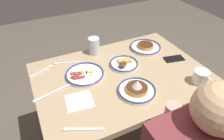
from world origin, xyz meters
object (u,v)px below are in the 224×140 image
at_px(fork_near, 66,63).
at_px(tea_spoon, 45,69).
at_px(plate_far_companion, 145,47).
at_px(cell_phone, 174,59).
at_px(coffee_mug, 201,77).
at_px(drinking_glass, 94,47).
at_px(plate_far_side, 136,89).
at_px(plate_near_main, 85,74).
at_px(butter_knife, 52,93).
at_px(plate_center_pancakes, 124,64).
at_px(paper_napkin, 79,101).
at_px(fork_far, 83,129).

height_order(fork_near, tea_spoon, tea_spoon).
distance_m(plate_far_companion, cell_phone, 0.24).
bearing_deg(plate_far_companion, coffee_mug, 99.09).
bearing_deg(drinking_glass, plate_far_side, 97.48).
distance_m(plate_near_main, drinking_glass, 0.28).
bearing_deg(butter_knife, plate_center_pancakes, -173.26).
distance_m(paper_napkin, fork_far, 0.19).
distance_m(cell_phone, tea_spoon, 0.92).
height_order(plate_near_main, fork_far, plate_near_main).
relative_size(plate_near_main, plate_far_side, 1.10).
distance_m(paper_napkin, butter_knife, 0.18).
bearing_deg(tea_spoon, plate_near_main, 141.36).
distance_m(plate_near_main, plate_far_companion, 0.56).
bearing_deg(fork_far, plate_far_side, -162.78).
distance_m(fork_near, butter_knife, 0.31).
xyz_separation_m(coffee_mug, drinking_glass, (0.47, -0.61, 0.01)).
bearing_deg(tea_spoon, fork_near, -174.73).
height_order(plate_far_companion, coffee_mug, coffee_mug).
bearing_deg(butter_knife, fork_far, 104.10).
xyz_separation_m(plate_center_pancakes, plate_far_side, (0.06, 0.27, 0.00)).
relative_size(plate_center_pancakes, butter_knife, 0.87).
height_order(cell_phone, fork_far, cell_phone).
xyz_separation_m(plate_far_companion, plate_far_side, (0.32, 0.40, 0.00)).
bearing_deg(plate_far_companion, tea_spoon, -4.38).
bearing_deg(plate_far_companion, plate_near_main, 12.22).
xyz_separation_m(plate_near_main, cell_phone, (-0.66, 0.10, -0.01)).
distance_m(plate_far_companion, fork_far, 0.87).
relative_size(plate_near_main, plate_center_pancakes, 1.26).
xyz_separation_m(paper_napkin, butter_knife, (0.12, -0.13, 0.00)).
height_order(plate_far_side, fork_near, plate_far_side).
relative_size(paper_napkin, butter_knife, 0.65).
distance_m(plate_far_side, fork_far, 0.39).
height_order(plate_near_main, fork_near, plate_near_main).
bearing_deg(coffee_mug, butter_knife, -19.60).
bearing_deg(cell_phone, paper_napkin, 19.70).
height_order(fork_near, butter_knife, same).
bearing_deg(cell_phone, plate_near_main, 2.99).
bearing_deg(cell_phone, fork_near, -10.17).
bearing_deg(paper_napkin, plate_far_companion, -153.52).
xyz_separation_m(plate_far_companion, fork_near, (0.62, -0.07, -0.01)).
xyz_separation_m(plate_near_main, tea_spoon, (0.22, -0.18, -0.01)).
xyz_separation_m(fork_far, tea_spoon, (0.07, -0.57, 0.00)).
xyz_separation_m(plate_far_companion, drinking_glass, (0.39, -0.11, 0.04)).
distance_m(plate_far_side, drinking_glass, 0.52).
distance_m(plate_center_pancakes, fork_far, 0.58).
bearing_deg(tea_spoon, paper_napkin, 106.81).
bearing_deg(fork_far, plate_far_companion, -143.58).
distance_m(cell_phone, fork_near, 0.79).
xyz_separation_m(plate_far_side, fork_far, (0.38, 0.12, -0.02)).
relative_size(cell_phone, paper_napkin, 0.96).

